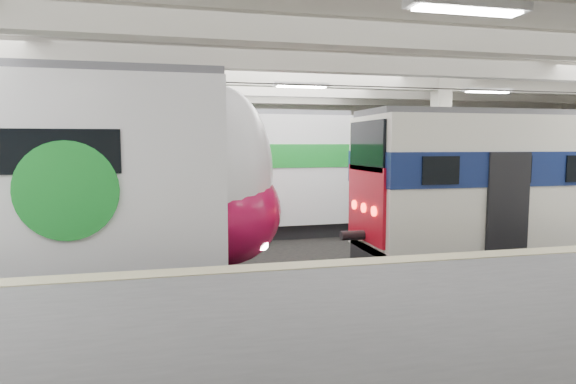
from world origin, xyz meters
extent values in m
cube|color=black|center=(0.00, 0.00, -0.05)|extent=(36.00, 24.00, 0.10)
cube|color=silver|center=(0.00, 0.00, 5.55)|extent=(36.00, 24.00, 0.20)
cube|color=beige|center=(0.00, 10.00, 2.75)|extent=(30.00, 0.10, 5.50)
cube|color=#555558|center=(0.00, -6.50, 0.55)|extent=(30.00, 7.00, 1.10)
cube|color=#BCB185|center=(0.00, -3.25, 1.11)|extent=(30.00, 0.50, 0.02)
cube|color=beige|center=(-3.00, 3.00, 2.75)|extent=(0.50, 0.50, 5.50)
cube|color=beige|center=(5.00, 3.00, 2.75)|extent=(0.50, 0.50, 5.50)
cube|color=beige|center=(0.00, 0.00, 5.25)|extent=(30.00, 18.00, 0.50)
cube|color=#59544C|center=(0.00, 0.00, 0.08)|extent=(30.00, 1.52, 0.16)
cube|color=#59544C|center=(0.00, 5.50, 0.08)|extent=(30.00, 1.52, 0.16)
cylinder|color=black|center=(0.00, 0.00, 4.70)|extent=(30.00, 0.03, 0.03)
cylinder|color=black|center=(0.00, 5.50, 4.70)|extent=(30.00, 0.03, 0.03)
cube|color=white|center=(0.00, -2.00, 4.92)|extent=(26.00, 8.40, 0.12)
ellipsoid|color=white|center=(-2.50, 0.00, 2.59)|extent=(2.46, 3.04, 4.09)
ellipsoid|color=#B50F41|center=(-2.38, 0.00, 1.67)|extent=(2.61, 3.10, 2.50)
cylinder|color=green|center=(-5.56, -1.58, 2.38)|extent=(1.93, 0.06, 1.93)
cube|color=white|center=(7.35, 0.00, 2.24)|extent=(12.26, 2.69, 3.49)
cube|color=navy|center=(7.35, 0.00, 2.66)|extent=(12.30, 2.75, 0.85)
cube|color=#B20B1C|center=(1.18, 0.00, 1.76)|extent=(0.08, 2.28, 1.92)
cube|color=black|center=(1.18, 0.00, 3.22)|extent=(0.08, 2.15, 1.26)
cube|color=#4C4C51|center=(7.35, 0.00, 4.07)|extent=(12.26, 2.10, 0.16)
cube|color=black|center=(7.35, 0.00, 0.35)|extent=(12.26, 1.88, 0.70)
cube|color=white|center=(-4.47, 5.50, 2.38)|extent=(13.97, 3.36, 3.76)
cube|color=green|center=(-4.47, 5.50, 2.88)|extent=(14.02, 3.42, 0.79)
cube|color=#4C4C51|center=(-4.47, 5.50, 4.36)|extent=(13.95, 2.87, 0.16)
cube|color=black|center=(-4.47, 5.50, 0.30)|extent=(13.96, 3.07, 0.60)
camera|label=1|loc=(-3.52, -11.40, 3.26)|focal=30.00mm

